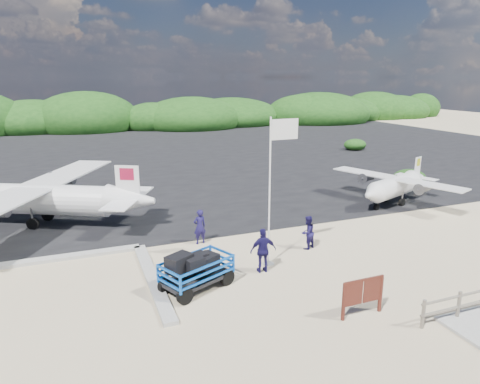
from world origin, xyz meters
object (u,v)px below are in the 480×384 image
object	(u,v)px
aircraft_large	(320,155)
crew_c	(263,250)
crew_a	(200,227)
signboard	(361,316)
baggage_cart	(197,289)
crew_b	(307,232)
flagpole	(268,263)
aircraft_small	(22,155)

from	to	relation	value
aircraft_large	crew_c	bearing A→B (deg)	81.39
crew_a	aircraft_large	bearing A→B (deg)	-140.18
signboard	aircraft_large	world-z (taller)	aircraft_large
baggage_cart	crew_b	distance (m)	6.27
signboard	crew_a	size ratio (longest dim) A/B	0.99
flagpole	crew_c	xyz separation A→B (m)	(-0.54, -0.65, 0.95)
signboard	baggage_cart	bearing A→B (deg)	139.49
crew_b	aircraft_large	distance (m)	25.54
flagpole	crew_c	world-z (taller)	flagpole
baggage_cart	signboard	xyz separation A→B (m)	(4.66, -3.86, 0.00)
crew_b	aircraft_small	xyz separation A→B (m)	(-15.01, 33.01, -0.80)
baggage_cart	crew_b	bearing A→B (deg)	-5.89
flagpole	signboard	xyz separation A→B (m)	(1.17, -4.95, 0.00)
crew_b	aircraft_large	world-z (taller)	aircraft_large
crew_c	crew_a	bearing A→B (deg)	-62.95
signboard	crew_a	world-z (taller)	crew_a
signboard	crew_b	world-z (taller)	crew_b
signboard	crew_a	distance (m)	8.93
flagpole	aircraft_large	bearing A→B (deg)	54.06
signboard	crew_c	xyz separation A→B (m)	(-1.71, 4.30, 0.95)
flagpole	aircraft_small	xyz separation A→B (m)	(-12.60, 33.89, 0.00)
crew_c	aircraft_small	size ratio (longest dim) A/B	0.27
crew_a	aircraft_large	distance (m)	26.44
baggage_cart	crew_c	distance (m)	3.13
crew_a	crew_c	distance (m)	4.26
aircraft_small	signboard	bearing A→B (deg)	88.75
baggage_cart	aircraft_small	world-z (taller)	aircraft_small
baggage_cart	crew_b	size ratio (longest dim) A/B	1.80
crew_a	crew_c	bearing A→B (deg)	105.36
baggage_cart	flagpole	size ratio (longest dim) A/B	0.46
flagpole	aircraft_small	bearing A→B (deg)	110.40
aircraft_large	aircraft_small	bearing A→B (deg)	5.64
baggage_cart	aircraft_small	bearing A→B (deg)	80.29
flagpole	crew_c	distance (m)	1.27
aircraft_small	flagpole	bearing A→B (deg)	89.62
aircraft_large	aircraft_small	distance (m)	31.03
signboard	crew_a	bearing A→B (deg)	110.79
baggage_cart	flagpole	xyz separation A→B (m)	(3.49, 1.09, 0.00)
crew_b	aircraft_large	bearing A→B (deg)	-145.42
crew_a	baggage_cart	bearing A→B (deg)	66.29
baggage_cart	crew_a	world-z (taller)	crew_a
signboard	crew_c	distance (m)	4.73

